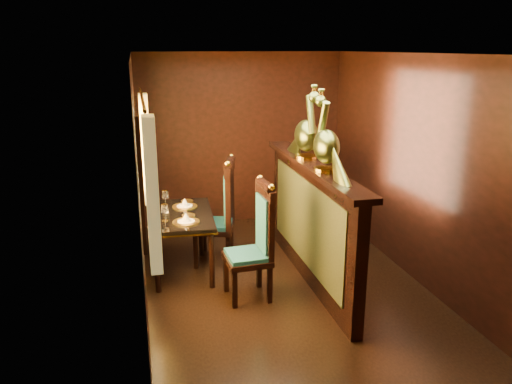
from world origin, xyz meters
TOP-DOWN VIEW (x-y plane):
  - ground at (0.00, 0.00)m, footprint 5.00×5.00m
  - room_shell at (-0.09, 0.02)m, footprint 3.04×5.04m
  - partition at (0.32, 0.30)m, footprint 0.26×2.70m
  - dining_table at (-1.05, 0.90)m, footprint 0.79×1.23m
  - chair_left at (-0.34, 0.06)m, footprint 0.48×0.51m
  - chair_right at (-0.54, 0.99)m, footprint 0.60×0.61m
  - peacock_left at (0.33, -0.07)m, footprint 0.25×0.68m
  - peacock_right at (0.33, 0.53)m, footprint 0.26×0.70m

SIDE VIEW (x-z plane):
  - ground at x=0.00m, z-range 0.00..0.00m
  - dining_table at x=-1.05m, z-range 0.18..1.09m
  - chair_left at x=-0.34m, z-range 0.03..1.31m
  - chair_right at x=-0.54m, z-range 0.03..1.36m
  - partition at x=0.32m, z-range 0.03..1.39m
  - room_shell at x=-0.09m, z-range 0.32..2.84m
  - peacock_left at x=0.33m, z-range 1.36..2.17m
  - peacock_right at x=0.33m, z-range 1.36..2.19m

